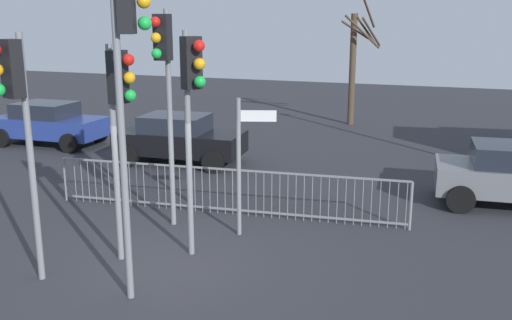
% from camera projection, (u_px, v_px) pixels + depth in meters
% --- Properties ---
extents(ground_plane, '(60.00, 60.00, 0.00)m').
position_uv_depth(ground_plane, '(165.00, 262.00, 10.57)').
color(ground_plane, '#2D2D33').
extents(traffic_light_rear_right, '(0.33, 0.57, 4.50)m').
position_uv_depth(traffic_light_rear_right, '(164.00, 71.00, 11.59)').
color(traffic_light_rear_right, slate).
rests_on(traffic_light_rear_right, ground).
extents(traffic_light_foreground_left, '(0.57, 0.35, 3.90)m').
position_uv_depth(traffic_light_foreground_left, '(119.00, 106.00, 9.97)').
color(traffic_light_foreground_left, slate).
rests_on(traffic_light_foreground_left, ground).
extents(traffic_light_rear_left, '(0.51, 0.42, 4.13)m').
position_uv_depth(traffic_light_rear_left, '(192.00, 95.00, 10.11)').
color(traffic_light_rear_left, slate).
rests_on(traffic_light_rear_left, ground).
extents(traffic_light_mid_left, '(0.37, 0.55, 4.12)m').
position_uv_depth(traffic_light_mid_left, '(17.00, 104.00, 9.07)').
color(traffic_light_mid_left, slate).
rests_on(traffic_light_mid_left, ground).
extents(traffic_light_foreground_right, '(0.54, 0.38, 5.11)m').
position_uv_depth(traffic_light_foreground_right, '(127.00, 61.00, 8.36)').
color(traffic_light_foreground_right, slate).
rests_on(traffic_light_foreground_right, ground).
extents(direction_sign_post, '(0.76, 0.29, 2.81)m').
position_uv_depth(direction_sign_post, '(242.00, 159.00, 11.54)').
color(direction_sign_post, slate).
rests_on(direction_sign_post, ground).
extents(pedestrian_guard_railing, '(8.11, 0.86, 1.07)m').
position_uv_depth(pedestrian_guard_railing, '(225.00, 191.00, 13.01)').
color(pedestrian_guard_railing, slate).
rests_on(pedestrian_guard_railing, ground).
extents(car_black_far, '(3.92, 2.18, 1.47)m').
position_uv_depth(car_black_far, '(179.00, 138.00, 17.57)').
color(car_black_far, black).
rests_on(car_black_far, ground).
extents(car_blue_trailing, '(3.86, 2.04, 1.47)m').
position_uv_depth(car_blue_trailing, '(49.00, 123.00, 20.06)').
color(car_blue_trailing, navy).
rests_on(car_blue_trailing, ground).
extents(bare_tree_left, '(1.50, 1.64, 5.08)m').
position_uv_depth(bare_tree_left, '(355.00, 62.00, 23.35)').
color(bare_tree_left, '#473828').
rests_on(bare_tree_left, ground).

